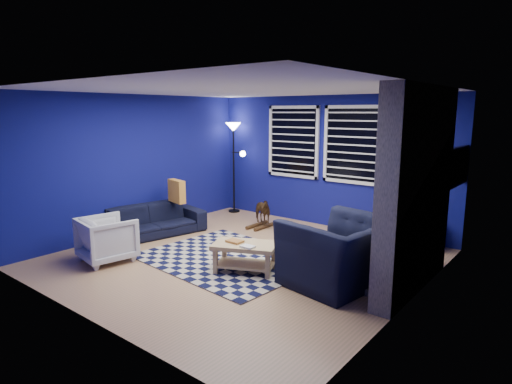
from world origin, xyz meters
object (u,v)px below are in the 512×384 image
(tv, at_px, (457,167))
(rocking_horse, at_px, (261,211))
(armchair_big, at_px, (341,252))
(armchair_bent, at_px, (107,239))
(coffee_table, at_px, (245,251))
(sofa, at_px, (151,221))
(cabinet, at_px, (421,233))
(floor_lamp, at_px, (234,139))

(tv, xyz_separation_m, rocking_horse, (-3.32, -0.42, -1.07))
(armchair_big, distance_m, armchair_bent, 3.41)
(coffee_table, bearing_deg, tv, 49.33)
(tv, relative_size, armchair_big, 0.76)
(sofa, height_order, cabinet, sofa)
(floor_lamp, bearing_deg, coffee_table, -46.47)
(cabinet, height_order, floor_lamp, floor_lamp)
(sofa, xyz_separation_m, cabinet, (3.99, 2.33, -0.03))
(sofa, xyz_separation_m, armchair_big, (3.68, 0.12, 0.15))
(sofa, xyz_separation_m, floor_lamp, (-0.06, 2.32, 1.33))
(armchair_big, height_order, rocking_horse, armchair_big)
(sofa, relative_size, floor_lamp, 0.96)
(rocking_horse, relative_size, floor_lamp, 0.31)
(rocking_horse, relative_size, cabinet, 1.11)
(armchair_big, bearing_deg, cabinet, -178.41)
(armchair_bent, xyz_separation_m, cabinet, (3.44, 3.56, -0.09))
(tv, distance_m, armchair_big, 2.34)
(armchair_big, distance_m, rocking_horse, 2.92)
(armchair_bent, distance_m, floor_lamp, 3.83)
(cabinet, bearing_deg, sofa, -149.11)
(armchair_big, height_order, floor_lamp, floor_lamp)
(tv, distance_m, rocking_horse, 3.51)
(armchair_big, bearing_deg, armchair_bent, -56.94)
(tv, height_order, armchair_bent, tv)
(floor_lamp, bearing_deg, rocking_horse, -28.01)
(cabinet, xyz_separation_m, floor_lamp, (-4.05, -0.00, 1.36))
(sofa, bearing_deg, cabinet, -47.43)
(sofa, bearing_deg, rocking_horse, -23.53)
(sofa, distance_m, armchair_bent, 1.36)
(sofa, bearing_deg, floor_lamp, 13.83)
(tv, bearing_deg, cabinet, 154.32)
(armchair_bent, bearing_deg, coffee_table, -143.76)
(cabinet, relative_size, floor_lamp, 0.28)
(armchair_bent, xyz_separation_m, coffee_table, (1.90, 0.92, -0.03))
(sofa, distance_m, coffee_table, 2.47)
(floor_lamp, bearing_deg, armchair_bent, -80.26)
(tv, distance_m, cabinet, 1.29)
(coffee_table, bearing_deg, armchair_bent, -154.30)
(armchair_big, relative_size, armchair_bent, 1.79)
(coffee_table, bearing_deg, sofa, 172.48)
(tv, distance_m, armchair_bent, 5.27)
(rocking_horse, height_order, floor_lamp, floor_lamp)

